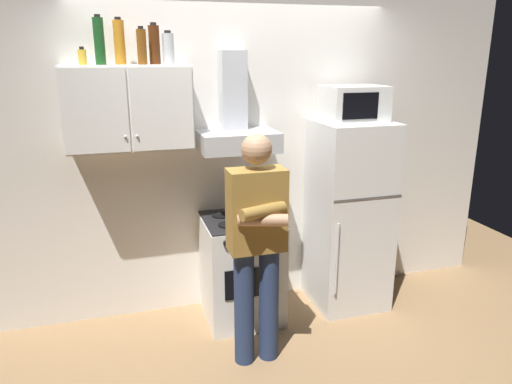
# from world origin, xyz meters

# --- Properties ---
(ground_plane) EXTENTS (7.00, 7.00, 0.00)m
(ground_plane) POSITION_xyz_m (0.00, 0.00, 0.00)
(ground_plane) COLOR olive
(back_wall_tiled) EXTENTS (4.80, 0.10, 2.70)m
(back_wall_tiled) POSITION_xyz_m (0.00, 0.60, 1.35)
(back_wall_tiled) COLOR silver
(back_wall_tiled) RESTS_ON ground_plane
(upper_cabinet) EXTENTS (0.90, 0.37, 0.60)m
(upper_cabinet) POSITION_xyz_m (-0.85, 0.37, 1.75)
(upper_cabinet) COLOR white
(stove_oven) EXTENTS (0.60, 0.62, 0.87)m
(stove_oven) POSITION_xyz_m (-0.05, 0.25, 0.43)
(stove_oven) COLOR white
(stove_oven) RESTS_ON ground_plane
(range_hood) EXTENTS (0.60, 0.44, 0.75)m
(range_hood) POSITION_xyz_m (-0.05, 0.38, 1.60)
(range_hood) COLOR #B7BABF
(refrigerator) EXTENTS (0.60, 0.62, 1.60)m
(refrigerator) POSITION_xyz_m (0.90, 0.25, 0.80)
(refrigerator) COLOR silver
(refrigerator) RESTS_ON ground_plane
(microwave) EXTENTS (0.48, 0.37, 0.28)m
(microwave) POSITION_xyz_m (0.90, 0.27, 1.74)
(microwave) COLOR silver
(microwave) RESTS_ON refrigerator
(person_standing) EXTENTS (0.38, 0.33, 1.64)m
(person_standing) POSITION_xyz_m (-0.10, -0.36, 0.90)
(person_standing) COLOR navy
(person_standing) RESTS_ON ground_plane
(cooking_pot) EXTENTS (0.32, 0.22, 0.12)m
(cooking_pot) POSITION_xyz_m (0.08, 0.13, 0.93)
(cooking_pot) COLOR #B7BABF
(cooking_pot) RESTS_ON stove_oven
(bottle_canister_steel) EXTENTS (0.08, 0.08, 0.23)m
(bottle_canister_steel) POSITION_xyz_m (-0.54, 0.40, 2.16)
(bottle_canister_steel) COLOR #B2B5BA
(bottle_canister_steel) RESTS_ON upper_cabinet
(bottle_beer_brown) EXTENTS (0.07, 0.07, 0.26)m
(bottle_beer_brown) POSITION_xyz_m (-0.73, 0.35, 2.17)
(bottle_beer_brown) COLOR brown
(bottle_beer_brown) RESTS_ON upper_cabinet
(bottle_spice_jar) EXTENTS (0.06, 0.06, 0.12)m
(bottle_spice_jar) POSITION_xyz_m (-1.13, 0.36, 2.10)
(bottle_spice_jar) COLOR gold
(bottle_spice_jar) RESTS_ON upper_cabinet
(bottle_liquor_amber) EXTENTS (0.08, 0.08, 0.32)m
(bottle_liquor_amber) POSITION_xyz_m (-0.88, 0.41, 2.20)
(bottle_liquor_amber) COLOR #B7721E
(bottle_liquor_amber) RESTS_ON upper_cabinet
(bottle_rum_dark) EXTENTS (0.08, 0.08, 0.29)m
(bottle_rum_dark) POSITION_xyz_m (-0.64, 0.41, 2.19)
(bottle_rum_dark) COLOR #47230F
(bottle_rum_dark) RESTS_ON upper_cabinet
(bottle_wine_green) EXTENTS (0.07, 0.07, 0.33)m
(bottle_wine_green) POSITION_xyz_m (-1.01, 0.39, 2.21)
(bottle_wine_green) COLOR #19471E
(bottle_wine_green) RESTS_ON upper_cabinet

